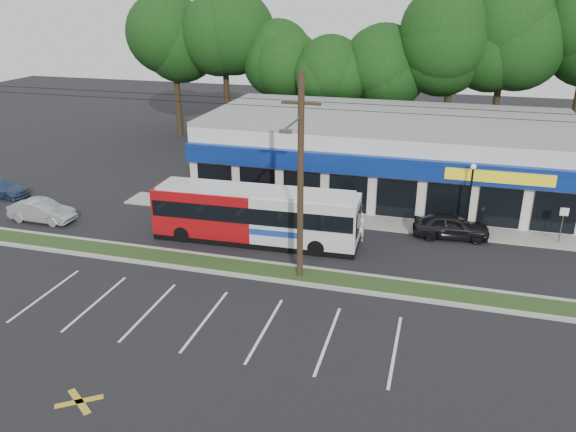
# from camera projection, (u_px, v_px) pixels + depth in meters

# --- Properties ---
(ground) EXTENTS (120.00, 120.00, 0.00)m
(ground) POSITION_uv_depth(u_px,v_px,m) (236.00, 278.00, 27.79)
(ground) COLOR black
(ground) RESTS_ON ground
(grass_strip) EXTENTS (40.00, 1.60, 0.12)m
(grass_strip) POSITION_uv_depth(u_px,v_px,m) (243.00, 268.00, 28.67)
(grass_strip) COLOR #213D19
(grass_strip) RESTS_ON ground
(curb_south) EXTENTS (40.00, 0.25, 0.14)m
(curb_south) POSITION_uv_depth(u_px,v_px,m) (237.00, 275.00, 27.90)
(curb_south) COLOR #9E9E93
(curb_south) RESTS_ON ground
(curb_north) EXTENTS (40.00, 0.25, 0.14)m
(curb_north) POSITION_uv_depth(u_px,v_px,m) (248.00, 261.00, 29.42)
(curb_north) COLOR #9E9E93
(curb_north) RESTS_ON ground
(sidewalk) EXTENTS (32.00, 2.20, 0.10)m
(sidewalk) POSITION_uv_depth(u_px,v_px,m) (364.00, 221.00, 34.57)
(sidewalk) COLOR #9E9E93
(sidewalk) RESTS_ON ground
(strip_mall) EXTENTS (25.00, 12.55, 5.30)m
(strip_mall) POSITION_uv_depth(u_px,v_px,m) (387.00, 153.00, 39.67)
(strip_mall) COLOR silver
(strip_mall) RESTS_ON ground
(utility_pole) EXTENTS (50.00, 2.77, 10.00)m
(utility_pole) POSITION_uv_depth(u_px,v_px,m) (297.00, 172.00, 25.91)
(utility_pole) COLOR black
(utility_pole) RESTS_ON ground
(lamp_post) EXTENTS (0.30, 0.30, 4.25)m
(lamp_post) POSITION_uv_depth(u_px,v_px,m) (470.00, 191.00, 31.91)
(lamp_post) COLOR black
(lamp_post) RESTS_ON ground
(sign_post) EXTENTS (0.45, 0.10, 2.23)m
(sign_post) POSITION_uv_depth(u_px,v_px,m) (563.00, 219.00, 30.86)
(sign_post) COLOR #59595E
(sign_post) RESTS_ON ground
(tree_line) EXTENTS (46.76, 6.76, 11.83)m
(tree_line) POSITION_uv_depth(u_px,v_px,m) (387.00, 54.00, 46.95)
(tree_line) COLOR black
(tree_line) RESTS_ON ground
(metrobus) EXTENTS (11.65, 2.85, 3.11)m
(metrobus) POSITION_uv_depth(u_px,v_px,m) (256.00, 214.00, 31.33)
(metrobus) COLOR #9C0C10
(metrobus) RESTS_ON ground
(car_dark) EXTENTS (4.41, 2.13, 1.45)m
(car_dark) POSITION_uv_depth(u_px,v_px,m) (451.00, 226.00, 32.14)
(car_dark) COLOR black
(car_dark) RESTS_ON ground
(car_silver) EXTENTS (4.10, 1.44, 1.35)m
(car_silver) POSITION_uv_depth(u_px,v_px,m) (42.00, 211.00, 34.48)
(car_silver) COLOR #93969A
(car_silver) RESTS_ON ground
(car_blue) EXTENTS (4.19, 1.97, 1.18)m
(car_blue) POSITION_uv_depth(u_px,v_px,m) (1.00, 188.00, 38.88)
(car_blue) COLOR navy
(car_blue) RESTS_ON ground
(pedestrian_a) EXTENTS (0.79, 0.72, 1.80)m
(pedestrian_a) POSITION_uv_depth(u_px,v_px,m) (360.00, 227.00, 31.53)
(pedestrian_a) COLOR white
(pedestrian_a) RESTS_ON ground
(pedestrian_b) EXTENTS (0.80, 0.64, 1.60)m
(pedestrian_b) POSITION_uv_depth(u_px,v_px,m) (347.00, 218.00, 33.06)
(pedestrian_b) COLOR beige
(pedestrian_b) RESTS_ON ground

